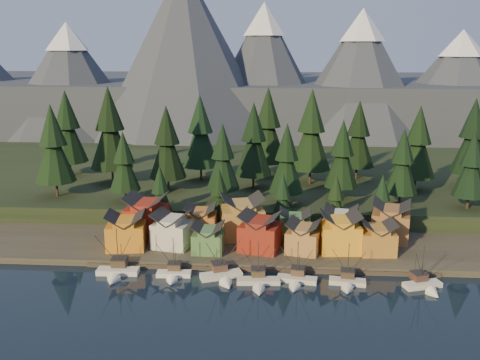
# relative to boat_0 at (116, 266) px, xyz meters

# --- Properties ---
(ground) EXTENTS (500.00, 500.00, 0.00)m
(ground) POSITION_rel_boat_0_xyz_m (31.75, -10.45, -2.29)
(ground) COLOR black
(ground) RESTS_ON ground
(shore_strip) EXTENTS (400.00, 50.00, 1.50)m
(shore_strip) POSITION_rel_boat_0_xyz_m (31.75, 29.55, -1.54)
(shore_strip) COLOR #343026
(shore_strip) RESTS_ON ground
(hillside) EXTENTS (420.00, 100.00, 6.00)m
(hillside) POSITION_rel_boat_0_xyz_m (31.75, 79.55, 0.71)
(hillside) COLOR black
(hillside) RESTS_ON ground
(dock) EXTENTS (80.00, 4.00, 1.00)m
(dock) POSITION_rel_boat_0_xyz_m (31.75, 6.05, -1.79)
(dock) COLOR #463D32
(dock) RESTS_ON ground
(mountain_ridge) EXTENTS (560.00, 190.00, 90.00)m
(mountain_ridge) POSITION_rel_boat_0_xyz_m (27.55, 203.14, 23.77)
(mountain_ridge) COLOR #464A5A
(mountain_ridge) RESTS_ON ground
(boat_0) EXTENTS (9.62, 10.43, 11.71)m
(boat_0) POSITION_rel_boat_0_xyz_m (0.00, 0.00, 0.00)
(boat_0) COLOR silver
(boat_0) RESTS_ON ground
(boat_1) EXTENTS (7.91, 8.55, 9.84)m
(boat_1) POSITION_rel_boat_0_xyz_m (12.75, -0.07, -0.34)
(boat_1) COLOR white
(boat_1) RESTS_ON ground
(boat_2) EXTENTS (9.87, 10.36, 11.18)m
(boat_2) POSITION_rel_boat_0_xyz_m (23.68, -0.38, -0.14)
(boat_2) COLOR silver
(boat_2) RESTS_ON ground
(boat_3) EXTENTS (9.69, 10.45, 10.36)m
(boat_3) POSITION_rel_boat_0_xyz_m (31.66, -2.68, -0.39)
(boat_3) COLOR beige
(boat_3) RESTS_ON ground
(boat_4) EXTENTS (9.14, 9.70, 10.04)m
(boat_4) POSITION_rel_boat_0_xyz_m (39.75, -1.15, -0.40)
(boat_4) COLOR beige
(boat_4) RESTS_ON ground
(boat_5) EXTENTS (8.22, 8.77, 10.08)m
(boat_5) POSITION_rel_boat_0_xyz_m (50.57, -1.48, -0.29)
(boat_5) COLOR beige
(boat_5) RESTS_ON ground
(boat_6) EXTENTS (8.78, 9.28, 10.34)m
(boat_6) POSITION_rel_boat_0_xyz_m (66.65, -1.87, -0.26)
(boat_6) COLOR silver
(boat_6) RESTS_ON ground
(house_front_0) EXTENTS (10.06, 9.63, 9.01)m
(house_front_0) POSITION_rel_boat_0_xyz_m (-1.30, 13.03, 3.95)
(house_front_0) COLOR orange
(house_front_0) RESTS_ON shore_strip
(house_front_1) EXTENTS (10.07, 9.80, 8.92)m
(house_front_1) POSITION_rel_boat_0_xyz_m (9.71, 14.80, 3.90)
(house_front_1) COLOR beige
(house_front_1) RESTS_ON shore_strip
(house_front_2) EXTENTS (7.42, 7.48, 7.09)m
(house_front_2) POSITION_rel_boat_0_xyz_m (19.00, 11.97, 2.94)
(house_front_2) COLOR #49743F
(house_front_2) RESTS_ON shore_strip
(house_front_3) EXTENTS (11.08, 10.76, 9.38)m
(house_front_3) POSITION_rel_boat_0_xyz_m (31.35, 14.14, 4.14)
(house_front_3) COLOR maroon
(house_front_3) RESTS_ON shore_strip
(house_front_4) EXTENTS (9.28, 9.72, 7.72)m
(house_front_4) POSITION_rel_boat_0_xyz_m (41.78, 13.59, 3.27)
(house_front_4) COLOR #A6743B
(house_front_4) RESTS_ON shore_strip
(house_front_5) EXTENTS (9.90, 9.13, 9.68)m
(house_front_5) POSITION_rel_boat_0_xyz_m (50.46, 14.72, 4.30)
(house_front_5) COLOR gold
(house_front_5) RESTS_ON shore_strip
(house_front_6) EXTENTS (8.41, 8.00, 8.01)m
(house_front_6) POSITION_rel_boat_0_xyz_m (59.29, 13.97, 3.42)
(house_front_6) COLOR #AB742C
(house_front_6) RESTS_ON shore_strip
(house_back_0) EXTENTS (10.68, 10.30, 11.03)m
(house_back_0) POSITION_rel_boat_0_xyz_m (1.69, 21.78, 5.01)
(house_back_0) COLOR maroon
(house_back_0) RESTS_ON shore_strip
(house_back_1) EXTENTS (8.00, 8.10, 8.76)m
(house_back_1) POSITION_rel_boat_0_xyz_m (15.81, 21.48, 3.81)
(house_back_1) COLOR #AA642B
(house_back_1) RESTS_ON shore_strip
(house_back_2) EXTENTS (12.39, 11.75, 11.15)m
(house_back_2) POSITION_rel_boat_0_xyz_m (26.40, 22.68, 5.07)
(house_back_2) COLOR #AC813D
(house_back_2) RESTS_ON shore_strip
(house_back_3) EXTENTS (7.97, 7.12, 7.97)m
(house_back_3) POSITION_rel_boat_0_xyz_m (39.96, 21.52, 3.40)
(house_back_3) COLOR #4A7640
(house_back_3) RESTS_ON shore_strip
(house_back_4) EXTENTS (9.48, 9.20, 9.13)m
(house_back_4) POSITION_rel_boat_0_xyz_m (51.38, 21.10, 4.01)
(house_back_4) COLOR beige
(house_back_4) RESTS_ON shore_strip
(house_back_5) EXTENTS (11.03, 11.11, 10.23)m
(house_back_5) POSITION_rel_boat_0_xyz_m (64.11, 23.02, 4.59)
(house_back_5) COLOR brown
(house_back_5) RESTS_ON shore_strip
(tree_hill_0) EXTENTS (11.83, 11.83, 27.55)m
(tree_hill_0) POSITION_rel_boat_0_xyz_m (-30.25, 41.55, 18.77)
(tree_hill_0) COLOR #332319
(tree_hill_0) RESTS_ON hillside
(tree_hill_1) EXTENTS (13.51, 13.51, 31.47)m
(tree_hill_1) POSITION_rel_boat_0_xyz_m (-18.25, 57.55, 20.92)
(tree_hill_1) COLOR #332319
(tree_hill_1) RESTS_ON hillside
(tree_hill_2) EXTENTS (8.82, 8.82, 20.54)m
(tree_hill_2) POSITION_rel_boat_0_xyz_m (-8.25, 37.55, 14.94)
(tree_hill_2) COLOR #332319
(tree_hill_2) RESTS_ON hillside
(tree_hill_3) EXTENTS (11.38, 11.38, 26.52)m
(tree_hill_3) POSITION_rel_boat_0_xyz_m (1.75, 49.55, 18.21)
(tree_hill_3) COLOR #332319
(tree_hill_3) RESTS_ON hillside
(tree_hill_4) EXTENTS (12.24, 12.24, 28.52)m
(tree_hill_4) POSITION_rel_boat_0_xyz_m (9.75, 64.55, 19.31)
(tree_hill_4) COLOR #332319
(tree_hill_4) RESTS_ON hillside
(tree_hill_5) EXTENTS (9.77, 9.77, 22.75)m
(tree_hill_5) POSITION_rel_boat_0_xyz_m (19.75, 39.55, 16.15)
(tree_hill_5) COLOR #332319
(tree_hill_5) RESTS_ON hillside
(tree_hill_6) EXTENTS (11.67, 11.67, 27.19)m
(tree_hill_6) POSITION_rel_boat_0_xyz_m (27.75, 54.55, 18.58)
(tree_hill_6) COLOR #332319
(tree_hill_6) RESTS_ON hillside
(tree_hill_7) EXTENTS (9.97, 9.97, 23.22)m
(tree_hill_7) POSITION_rel_boat_0_xyz_m (37.75, 37.55, 16.41)
(tree_hill_7) COLOR #332319
(tree_hill_7) RESTS_ON hillside
(tree_hill_8) EXTENTS (13.20, 13.20, 30.74)m
(tree_hill_8) POSITION_rel_boat_0_xyz_m (45.75, 61.55, 20.52)
(tree_hill_8) COLOR #332319
(tree_hill_8) RESTS_ON hillside
(tree_hill_9) EXTENTS (10.07, 10.07, 23.46)m
(tree_hill_9) POSITION_rel_boat_0_xyz_m (53.75, 44.55, 16.54)
(tree_hill_9) COLOR #332319
(tree_hill_9) RESTS_ON hillside
(tree_hill_10) EXTENTS (11.36, 11.36, 26.46)m
(tree_hill_10) POSITION_rel_boat_0_xyz_m (61.75, 69.55, 18.18)
(tree_hill_10) COLOR #332319
(tree_hill_10) RESTS_ON hillside
(tree_hill_11) EXTENTS (9.38, 9.38, 21.86)m
(tree_hill_11) POSITION_rel_boat_0_xyz_m (69.75, 39.55, 15.66)
(tree_hill_11) COLOR #332319
(tree_hill_11) RESTS_ON hillside
(tree_hill_12) EXTENTS (11.35, 11.35, 26.44)m
(tree_hill_12) POSITION_rel_boat_0_xyz_m (77.75, 55.55, 18.17)
(tree_hill_12) COLOR #332319
(tree_hill_12) RESTS_ON hillside
(tree_hill_13) EXTENTS (9.33, 9.33, 21.74)m
(tree_hill_13) POSITION_rel_boat_0_xyz_m (87.75, 37.55, 15.59)
(tree_hill_13) COLOR #332319
(tree_hill_13) RESTS_ON hillside
(tree_hill_14) EXTENTS (12.15, 12.15, 28.30)m
(tree_hill_14) POSITION_rel_boat_0_xyz_m (95.75, 61.55, 19.19)
(tree_hill_14) COLOR #332319
(tree_hill_14) RESTS_ON hillside
(tree_hill_15) EXTENTS (13.08, 13.08, 30.47)m
(tree_hill_15) POSITION_rel_boat_0_xyz_m (31.75, 71.55, 20.38)
(tree_hill_15) COLOR #332319
(tree_hill_15) RESTS_ON hillside
(tree_hill_16) EXTENTS (12.63, 12.63, 29.41)m
(tree_hill_16) POSITION_rel_boat_0_xyz_m (-36.25, 67.55, 19.80)
(tree_hill_16) COLOR #332319
(tree_hill_16) RESTS_ON hillside
(tree_shore_0) EXTENTS (7.34, 7.34, 17.09)m
(tree_shore_0) POSITION_rel_boat_0_xyz_m (3.75, 29.55, 8.55)
(tree_shore_0) COLOR #332319
(tree_shore_0) RESTS_ON shore_strip
(tree_shore_1) EXTENTS (7.16, 7.16, 16.67)m
(tree_shore_1) POSITION_rel_boat_0_xyz_m (19.75, 29.55, 8.32)
(tree_shore_1) COLOR #332319
(tree_shore_1) RESTS_ON shore_strip
(tree_shore_2) EXTENTS (6.72, 6.72, 15.65)m
(tree_shore_2) POSITION_rel_boat_0_xyz_m (36.75, 29.55, 7.76)
(tree_shore_2) COLOR #332319
(tree_shore_2) RESTS_ON shore_strip
(tree_shore_3) EXTENTS (6.71, 6.71, 15.63)m
(tree_shore_3) POSITION_rel_boat_0_xyz_m (50.75, 29.55, 7.75)
(tree_shore_3) COLOR #332319
(tree_shore_3) RESTS_ON shore_strip
(tree_shore_4) EXTENTS (6.74, 6.74, 15.70)m
(tree_shore_4) POSITION_rel_boat_0_xyz_m (62.75, 29.55, 7.79)
(tree_shore_4) COLOR #332319
(tree_shore_4) RESTS_ON shore_strip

